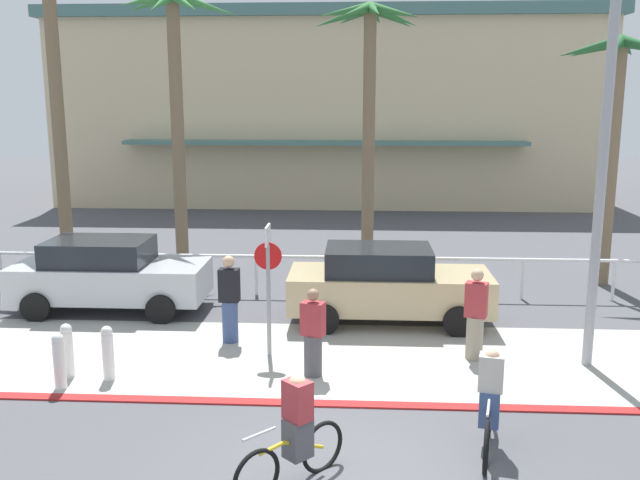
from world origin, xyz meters
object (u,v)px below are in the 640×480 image
Objects in this scene: cyclist_black_1 at (490,403)px; palm_tree_1 at (176,69)px; palm_tree_2 at (369,64)px; stop_sign_bike_lane at (268,272)px; cyclist_yellow_0 at (295,433)px; pedestrian_1 at (475,318)px; bollard_3 at (108,353)px; streetlight_curb at (610,134)px; bollard_0 at (67,350)px; car_silver_1 at (109,274)px; car_tan_2 at (387,284)px; palm_tree_0 at (52,53)px; palm_tree_3 at (615,103)px; bollard_1 at (59,361)px; pedestrian_0 at (313,337)px; pedestrian_3 at (230,302)px.

palm_tree_1 is at bearing 124.18° from cyclist_black_1.
palm_tree_1 is 1.03× the size of palm_tree_2.
stop_sign_bike_lane is 4.65m from cyclist_yellow_0.
pedestrian_1 is (7.25, -6.70, -4.83)m from palm_tree_1.
streetlight_curb reaches higher than bollard_3.
stop_sign_bike_lane is 1.44× the size of pedestrian_1.
cyclist_black_1 is (6.97, -2.17, 0.18)m from bollard_0.
palm_tree_2 reaches higher than car_silver_1.
palm_tree_2 is 7.57m from car_tan_2.
palm_tree_1 is at bearing 89.46° from bollard_0.
palm_tree_2 is (8.60, 1.48, -0.25)m from palm_tree_0.
bollard_0 is at bearing -148.71° from palm_tree_3.
bollard_1 is 6.94m from car_tan_2.
bollard_1 is 0.62× the size of pedestrian_0.
stop_sign_bike_lane is at bearing -179.32° from pedestrian_1.
palm_tree_1 is at bearing 141.49° from car_tan_2.
bollard_1 is 0.13× the size of streetlight_curb.
bollard_1 is 10.44m from palm_tree_0.
palm_tree_0 reaches higher than bollard_1.
stop_sign_bike_lane is at bearing 134.09° from pedestrian_0.
car_silver_1 is at bearing 99.32° from bollard_1.
palm_tree_0 is 14.90m from palm_tree_3.
bollard_0 is at bearing -170.07° from pedestrian_1.
pedestrian_1 reaches higher than cyclist_black_1.
cyclist_yellow_0 is at bearing -32.49° from bollard_1.
stop_sign_bike_lane reaches higher than pedestrian_1.
bollard_0 is at bearing 143.41° from cyclist_yellow_0.
streetlight_curb is 11.05m from car_silver_1.
pedestrian_3 is at bearing -67.76° from palm_tree_1.
palm_tree_1 is 1.76× the size of car_tan_2.
pedestrian_3 reaches higher than bollard_0.
streetlight_curb is (9.31, 1.37, 3.76)m from bollard_1.
cyclist_black_1 is at bearing -43.01° from pedestrian_3.
cyclist_yellow_0 is (-7.25, -10.25, -4.04)m from palm_tree_3.
palm_tree_0 is at bearing 124.76° from cyclist_yellow_0.
pedestrian_0 is at bearing 90.03° from cyclist_yellow_0.
streetlight_curb reaches higher than car_tan_2.
streetlight_curb is at bearing -28.41° from palm_tree_0.
bollard_0 is 10.03m from palm_tree_0.
palm_tree_0 is 1.92× the size of car_silver_1.
pedestrian_0 reaches higher than bollard_0.
pedestrian_3 is at bearing 170.91° from streetlight_curb.
palm_tree_1 is 11.58m from palm_tree_3.
palm_tree_0 is 15.19m from cyclist_black_1.
palm_tree_0 reaches higher than car_tan_2.
cyclist_yellow_0 is 3.52m from pedestrian_0.
bollard_0 is 10.14m from streetlight_curb.
palm_tree_1 reaches higher than pedestrian_3.
car_tan_2 is (-3.63, 2.60, -3.41)m from streetlight_curb.
palm_tree_3 is (6.22, -2.14, -1.08)m from palm_tree_2.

